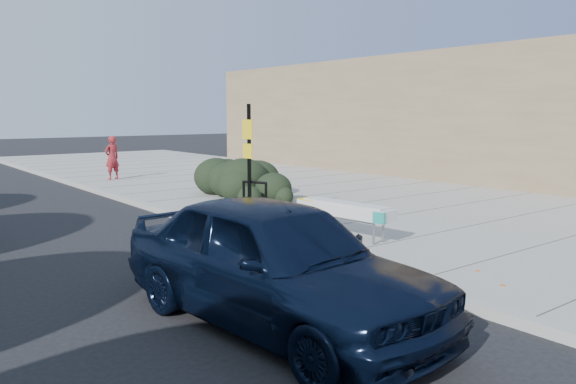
% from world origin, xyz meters
% --- Properties ---
extents(ground, '(120.00, 120.00, 0.00)m').
position_xyz_m(ground, '(0.00, 0.00, 0.00)').
color(ground, black).
rests_on(ground, ground).
extents(sidewalk_near, '(11.20, 50.00, 0.15)m').
position_xyz_m(sidewalk_near, '(5.60, 5.00, 0.07)').
color(sidewalk_near, gray).
rests_on(sidewalk_near, ground).
extents(curb_near, '(0.22, 50.00, 0.17)m').
position_xyz_m(curb_near, '(0.00, 5.00, 0.08)').
color(curb_near, '#9E9E99').
rests_on(curb_near, ground).
extents(building_near, '(6.00, 36.00, 5.00)m').
position_xyz_m(building_near, '(14.00, 3.00, 2.65)').
color(building_near, brown).
rests_on(building_near, sidewalk_near).
extents(bench, '(0.73, 2.44, 0.72)m').
position_xyz_m(bench, '(1.48, 1.00, 0.72)').
color(bench, gray).
rests_on(bench, sidewalk_near).
extents(bike_rack, '(0.32, 0.63, 1.00)m').
position_xyz_m(bike_rack, '(0.91, 3.50, 0.75)').
color(bike_rack, black).
rests_on(bike_rack, sidewalk_near).
extents(sign_post, '(0.13, 0.32, 2.83)m').
position_xyz_m(sign_post, '(0.78, 3.56, 1.74)').
color(sign_post, black).
rests_on(sign_post, sidewalk_near).
extents(hedge, '(2.40, 4.05, 1.44)m').
position_xyz_m(hedge, '(2.88, 7.00, 0.87)').
color(hedge, black).
rests_on(hedge, sidewalk_near).
extents(sedan_navy, '(2.40, 5.13, 1.70)m').
position_xyz_m(sedan_navy, '(-2.44, -1.83, 0.85)').
color(sedan_navy, black).
rests_on(sedan_navy, ground).
extents(pedestrian, '(0.71, 0.56, 1.73)m').
position_xyz_m(pedestrian, '(1.50, 14.30, 1.01)').
color(pedestrian, maroon).
rests_on(pedestrian, sidewalk_near).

